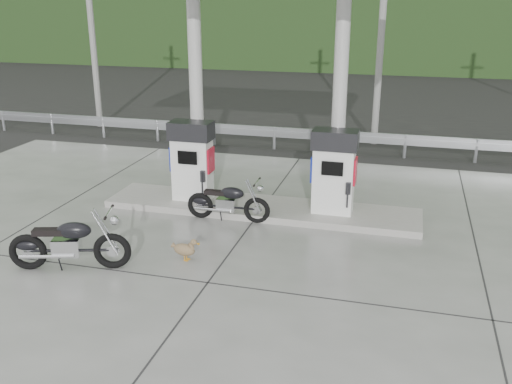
% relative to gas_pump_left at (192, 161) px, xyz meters
% --- Properties ---
extents(ground, '(160.00, 160.00, 0.00)m').
position_rel_gas_pump_left_xyz_m(ground, '(1.60, -2.50, -1.07)').
color(ground, black).
rests_on(ground, ground).
extents(forecourt_apron, '(18.00, 14.00, 0.02)m').
position_rel_gas_pump_left_xyz_m(forecourt_apron, '(1.60, -2.50, -1.06)').
color(forecourt_apron, slate).
rests_on(forecourt_apron, ground).
extents(pump_island, '(7.00, 1.40, 0.15)m').
position_rel_gas_pump_left_xyz_m(pump_island, '(1.60, 0.00, -0.98)').
color(pump_island, gray).
rests_on(pump_island, forecourt_apron).
extents(gas_pump_left, '(0.95, 0.55, 1.80)m').
position_rel_gas_pump_left_xyz_m(gas_pump_left, '(0.00, 0.00, 0.00)').
color(gas_pump_left, white).
rests_on(gas_pump_left, pump_island).
extents(gas_pump_right, '(0.95, 0.55, 1.80)m').
position_rel_gas_pump_left_xyz_m(gas_pump_right, '(3.20, 0.00, 0.00)').
color(gas_pump_right, white).
rests_on(gas_pump_right, pump_island).
extents(canopy_column_left, '(0.30, 0.30, 5.00)m').
position_rel_gas_pump_left_xyz_m(canopy_column_left, '(0.00, 0.40, 1.60)').
color(canopy_column_left, silver).
rests_on(canopy_column_left, pump_island).
extents(canopy_column_right, '(0.30, 0.30, 5.00)m').
position_rel_gas_pump_left_xyz_m(canopy_column_right, '(3.20, 0.40, 1.60)').
color(canopy_column_right, silver).
rests_on(canopy_column_right, pump_island).
extents(guardrail, '(26.00, 0.16, 1.42)m').
position_rel_gas_pump_left_xyz_m(guardrail, '(1.60, 5.50, -0.36)').
color(guardrail, '#94979C').
rests_on(guardrail, ground).
extents(road, '(60.00, 7.00, 0.01)m').
position_rel_gas_pump_left_xyz_m(road, '(1.60, 9.00, -1.07)').
color(road, black).
rests_on(road, ground).
extents(utility_pole_a, '(0.22, 0.22, 8.00)m').
position_rel_gas_pump_left_xyz_m(utility_pole_a, '(-6.40, 7.00, 2.93)').
color(utility_pole_a, gray).
rests_on(utility_pole_a, ground).
extents(utility_pole_b, '(0.22, 0.22, 8.00)m').
position_rel_gas_pump_left_xyz_m(utility_pole_b, '(3.60, 7.00, 2.93)').
color(utility_pole_b, gray).
rests_on(utility_pole_b, ground).
extents(tree_band, '(80.00, 6.00, 6.00)m').
position_rel_gas_pump_left_xyz_m(tree_band, '(1.60, 27.50, 1.93)').
color(tree_band, black).
rests_on(tree_band, ground).
extents(forested_hills, '(100.00, 40.00, 140.00)m').
position_rel_gas_pump_left_xyz_m(forested_hills, '(1.60, 57.50, -1.07)').
color(forested_hills, black).
rests_on(forested_hills, ground).
extents(motorcycle_left, '(2.09, 1.18, 0.94)m').
position_rel_gas_pump_left_xyz_m(motorcycle_left, '(-0.91, -3.62, -0.58)').
color(motorcycle_left, black).
rests_on(motorcycle_left, forecourt_apron).
extents(motorcycle_right, '(1.72, 0.59, 0.81)m').
position_rel_gas_pump_left_xyz_m(motorcycle_right, '(1.07, -0.70, -0.64)').
color(motorcycle_right, black).
rests_on(motorcycle_right, forecourt_apron).
extents(duck, '(0.54, 0.23, 0.38)m').
position_rel_gas_pump_left_xyz_m(duck, '(0.88, -2.76, -0.86)').
color(duck, brown).
rests_on(duck, forecourt_apron).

